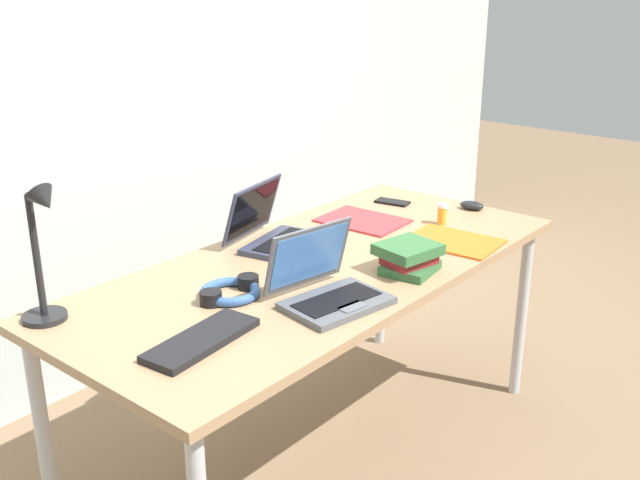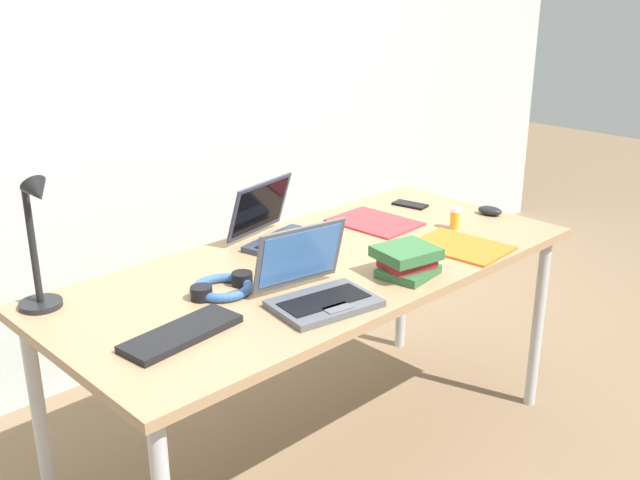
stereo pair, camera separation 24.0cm
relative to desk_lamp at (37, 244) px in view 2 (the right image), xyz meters
The scene contains 14 objects.
ground_plane 1.26m from the desk_lamp, 19.03° to the right, with size 12.00×12.00×0.00m, color #7A6047.
wall_back 1.20m from the desk_lamp, 45.90° to the left, with size 6.00×0.13×2.60m.
desk 0.88m from the desk_lamp, 19.03° to the right, with size 1.80×0.80×0.74m.
desk_lamp is the anchor object (origin of this frame).
laptop_near_lamp 0.85m from the desk_lamp, ahead, with size 0.34×0.32×0.21m.
laptop_back_right 0.77m from the desk_lamp, 39.82° to the right, with size 0.33×0.30×0.21m.
external_keyboard 0.48m from the desk_lamp, 65.47° to the right, with size 0.33×0.12×0.02m, color black.
computer_mouse 1.68m from the desk_lamp, 12.81° to the right, with size 0.06×0.10×0.03m, color black.
cell_phone 1.51m from the desk_lamp, ahead, with size 0.06×0.14×0.01m, color black.
headphones 0.53m from the desk_lamp, 29.18° to the right, with size 0.21×0.18×0.04m.
pill_bottle 1.45m from the desk_lamp, 14.94° to the right, with size 0.04×0.04×0.08m.
book_stack 1.08m from the desk_lamp, 30.05° to the right, with size 0.20×0.19×0.09m.
paper_folder_back_right 1.25m from the desk_lamp, ahead, with size 0.23×0.31×0.01m, color red.
paper_folder_far_corner 1.36m from the desk_lamp, 22.15° to the right, with size 0.23×0.31×0.01m, color orange.
Camera 2 is at (-1.57, -1.62, 1.64)m, focal length 41.95 mm.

